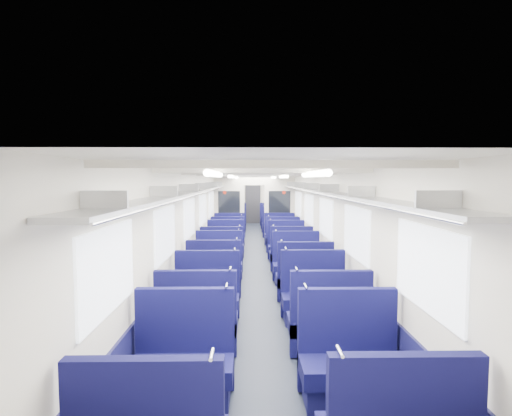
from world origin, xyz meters
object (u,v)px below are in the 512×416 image
at_px(seat_15, 286,248).
at_px(seat_19, 280,236).
at_px(bulkhead, 254,207).
at_px(seat_4, 197,326).
at_px(seat_11, 296,267).
at_px(seat_18, 229,236).
at_px(seat_13, 291,256).
at_px(seat_23, 274,225).
at_px(seat_9, 304,281).
at_px(seat_6, 207,300).
at_px(seat_25, 272,221).
at_px(seat_3, 350,366).
at_px(seat_12, 222,257).
at_px(end_door, 253,203).
at_px(seat_10, 219,266).
at_px(seat_17, 283,241).
at_px(seat_20, 232,228).
at_px(seat_22, 233,225).
at_px(seat_14, 225,247).
at_px(seat_21, 276,228).
at_px(seat_2, 183,365).
at_px(seat_8, 214,278).
at_px(seat_27, 271,219).
at_px(seat_7, 314,299).
at_px(seat_5, 328,326).
at_px(seat_24, 234,222).
at_px(seat_16, 228,241).
at_px(seat_26, 235,219).

height_order(seat_15, seat_19, same).
bearing_deg(bulkhead, seat_4, -95.37).
height_order(seat_11, seat_18, same).
distance_m(seat_13, seat_23, 6.65).
xyz_separation_m(seat_9, seat_23, (0.00, 8.99, 0.00)).
xyz_separation_m(seat_6, seat_25, (1.66, 11.44, 0.00)).
relative_size(seat_3, seat_12, 1.00).
bearing_deg(end_door, seat_10, -94.16).
height_order(seat_11, seat_17, same).
bearing_deg(seat_20, seat_22, 90.00).
relative_size(seat_6, seat_15, 1.00).
distance_m(seat_11, seat_14, 2.95).
distance_m(seat_12, seat_21, 5.76).
bearing_deg(seat_15, seat_14, 174.75).
relative_size(seat_17, seat_22, 1.00).
distance_m(seat_15, seat_18, 2.84).
distance_m(seat_3, seat_22, 12.47).
height_order(seat_18, seat_23, same).
bearing_deg(seat_19, seat_20, 129.77).
height_order(seat_2, seat_8, same).
distance_m(seat_9, seat_13, 2.33).
distance_m(seat_11, seat_27, 10.23).
xyz_separation_m(seat_7, seat_17, (0.00, 5.83, 0.00)).
xyz_separation_m(seat_5, seat_7, (0.00, 1.14, 0.00)).
height_order(seat_18, seat_22, same).
relative_size(seat_23, seat_24, 1.00).
bearing_deg(bulkhead, seat_22, 108.91).
xyz_separation_m(seat_11, seat_21, (0.00, 6.62, 0.00)).
bearing_deg(seat_2, seat_15, 76.16).
xyz_separation_m(seat_6, seat_24, (0.00, 11.29, 0.00)).
bearing_deg(seat_5, seat_14, 105.81).
relative_size(seat_15, seat_22, 1.00).
distance_m(seat_11, seat_16, 4.00).
height_order(seat_21, seat_27, same).
bearing_deg(seat_12, seat_6, -90.00).
xyz_separation_m(seat_17, seat_21, (0.00, 3.07, 0.00)).
relative_size(seat_7, seat_12, 1.00).
bearing_deg(seat_24, seat_25, 5.06).
bearing_deg(seat_22, seat_3, -82.35).
bearing_deg(seat_5, seat_17, 90.00).
height_order(seat_8, seat_9, same).
bearing_deg(seat_5, seat_24, 97.62).
bearing_deg(seat_21, seat_2, -98.53).
relative_size(seat_3, seat_17, 1.00).
distance_m(seat_14, seat_25, 6.90).
relative_size(seat_8, seat_26, 1.00).
xyz_separation_m(bulkhead, seat_12, (-0.83, -4.36, -0.89)).
distance_m(bulkhead, seat_24, 3.74).
relative_size(end_door, seat_11, 1.78).
bearing_deg(seat_13, seat_25, 90.00).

